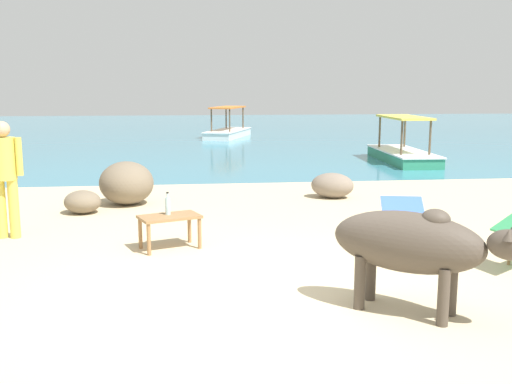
# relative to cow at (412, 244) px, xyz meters

# --- Properties ---
(sand_beach) EXTENTS (18.00, 14.00, 0.04)m
(sand_beach) POSITION_rel_cow_xyz_m (-1.41, 0.73, -0.69)
(sand_beach) COLOR #CCB78E
(sand_beach) RESTS_ON ground
(water_surface) EXTENTS (60.00, 36.00, 0.03)m
(water_surface) POSITION_rel_cow_xyz_m (-1.41, 22.73, -0.71)
(water_surface) COLOR teal
(water_surface) RESTS_ON ground
(cow) EXTENTS (1.63, 1.39, 1.01)m
(cow) POSITION_rel_cow_xyz_m (0.00, 0.00, 0.00)
(cow) COLOR #4C4238
(cow) RESTS_ON sand_beach
(low_bench_table) EXTENTS (0.87, 0.68, 0.44)m
(low_bench_table) POSITION_rel_cow_xyz_m (-2.27, 2.52, -0.30)
(low_bench_table) COLOR olive
(low_bench_table) RESTS_ON sand_beach
(bottle) EXTENTS (0.07, 0.07, 0.30)m
(bottle) POSITION_rel_cow_xyz_m (-2.29, 2.59, -0.11)
(bottle) COLOR #A3C6D1
(bottle) RESTS_ON low_bench_table
(deck_chair_far) EXTENTS (0.70, 0.87, 0.68)m
(deck_chair_far) POSITION_rel_cow_xyz_m (0.70, 2.18, -0.28)
(deck_chair_far) COLOR olive
(deck_chair_far) RESTS_ON sand_beach
(person_standing) EXTENTS (0.51, 0.32, 1.62)m
(person_standing) POSITION_rel_cow_xyz_m (-4.51, 3.35, 0.28)
(person_standing) COLOR #DBC64C
(person_standing) RESTS_ON sand_beach
(shore_rock_large) EXTENTS (1.23, 1.26, 0.77)m
(shore_rock_large) POSITION_rel_cow_xyz_m (-3.11, 5.62, -0.28)
(shore_rock_large) COLOR #756651
(shore_rock_large) RESTS_ON sand_beach
(shore_rock_medium) EXTENTS (0.98, 0.86, 0.47)m
(shore_rock_medium) POSITION_rel_cow_xyz_m (0.70, 5.82, -0.43)
(shore_rock_medium) COLOR gray
(shore_rock_medium) RESTS_ON sand_beach
(shore_rock_small) EXTENTS (0.82, 0.81, 0.38)m
(shore_rock_small) POSITION_rel_cow_xyz_m (-3.77, 4.93, -0.47)
(shore_rock_small) COLOR #756651
(shore_rock_small) RESTS_ON sand_beach
(boat_green) EXTENTS (1.34, 3.72, 1.29)m
(boat_green) POSITION_rel_cow_xyz_m (4.08, 11.23, -0.42)
(boat_green) COLOR #338E66
(boat_green) RESTS_ON water_surface
(boat_white) EXTENTS (2.33, 3.85, 1.29)m
(boat_white) POSITION_rel_cow_xyz_m (-0.28, 20.18, -0.42)
(boat_white) COLOR white
(boat_white) RESTS_ON water_surface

